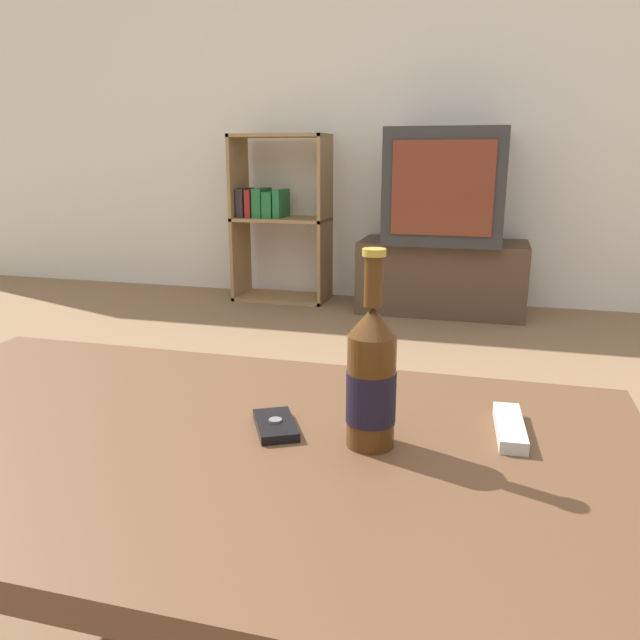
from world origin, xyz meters
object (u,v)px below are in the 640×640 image
at_px(bookshelf, 277,215).
at_px(beer_bottle, 371,379).
at_px(television, 446,186).
at_px(remote_control, 510,427).
at_px(tv_stand, 442,277).
at_px(cell_phone, 276,425).

xyz_separation_m(bookshelf, beer_bottle, (1.11, -2.78, 0.04)).
distance_m(television, remote_control, 2.64).
xyz_separation_m(television, bookshelf, (-1.01, 0.07, -0.19)).
relative_size(beer_bottle, remote_control, 1.89).
height_order(television, remote_control, television).
distance_m(tv_stand, television, 0.50).
xyz_separation_m(television, beer_bottle, (0.10, -2.71, -0.14)).
distance_m(tv_stand, beer_bottle, 2.74).
height_order(cell_phone, remote_control, remote_control).
relative_size(television, beer_bottle, 2.17).
bearing_deg(bookshelf, beer_bottle, -68.26).
relative_size(television, remote_control, 4.10).
xyz_separation_m(television, remote_control, (0.30, -2.62, -0.23)).
bearing_deg(beer_bottle, bookshelf, 111.74).
xyz_separation_m(television, cell_phone, (-0.05, -2.70, -0.24)).
relative_size(bookshelf, beer_bottle, 3.45).
height_order(tv_stand, remote_control, remote_control).
distance_m(tv_stand, remote_control, 2.65).
xyz_separation_m(tv_stand, bookshelf, (-1.01, 0.07, 0.32)).
relative_size(cell_phone, remote_control, 0.80).
bearing_deg(tv_stand, cell_phone, -91.01).
bearing_deg(tv_stand, remote_control, -83.50).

